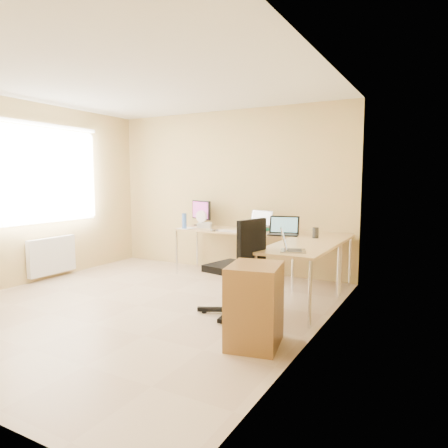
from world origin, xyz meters
The scene contains 25 objects.
floor centered at (0.00, 0.00, 0.00)m, with size 4.50×4.50×0.00m, color #CDB395.
ceiling centered at (0.00, 0.00, 2.60)m, with size 4.50×4.50×0.00m, color white.
wall_back centered at (0.00, 2.25, 1.30)m, with size 4.50×4.50×0.00m, color tan.
wall_left centered at (-2.10, 0.00, 1.30)m, with size 4.50×4.50×0.00m, color tan.
wall_right centered at (2.10, 0.00, 1.30)m, with size 4.50×4.50×0.00m, color tan.
desk_main centered at (0.72, 1.85, 0.36)m, with size 2.65×0.70×0.73m, color tan.
desk_return centered at (1.70, 0.85, 0.36)m, with size 0.70×1.30×0.73m, color tan.
monitor centered at (-0.40, 2.05, 0.94)m, with size 0.49×0.16×0.42m, color black.
book_stack centered at (0.72, 1.98, 0.76)m, with size 0.23×0.31×0.05m, color #13867E.
laptop_center centered at (0.66, 1.98, 0.90)m, with size 0.37×0.28×0.24m, color #9A9BAD.
laptop_black centered at (1.20, 1.61, 0.86)m, with size 0.41×0.30×0.26m, color black.
keyboard centered at (0.47, 1.59, 0.74)m, with size 0.48×0.13×0.02m, color beige.
mouse centered at (0.82, 1.64, 0.75)m, with size 0.11×0.07×0.04m, color white.
mug centered at (-0.16, 1.83, 0.77)m, with size 0.10×0.10×0.09m, color silver.
cd_stack centered at (0.14, 1.55, 0.74)m, with size 0.12×0.12×0.03m, color silver.
water_bottle centered at (-0.40, 1.55, 0.85)m, with size 0.07×0.07×0.24m, color #426DC6.
papers centered at (-0.40, 1.62, 0.73)m, with size 0.21×0.30×0.01m, color white.
white_box centered at (-0.20, 1.83, 0.77)m, with size 0.22×0.16×0.08m, color silver.
desk_fan centered at (-0.28, 1.90, 0.85)m, with size 0.19×0.19×0.24m, color white.
black_cup centered at (1.67, 1.55, 0.80)m, with size 0.08×0.08×0.14m, color black.
laptop_return centered at (1.74, 0.46, 0.83)m, with size 0.25×0.31×0.21m, color #A3A3A8.
office_chair centered at (1.12, 0.28, 0.50)m, with size 0.65×0.65×1.09m, color black.
cabinet centered at (1.68, -0.39, 0.36)m, with size 0.44×0.55×0.76m, color #935F21.
radiator centered at (-2.03, 0.40, 0.35)m, with size 0.09×0.80×0.55m, color white.
window centered at (-2.05, 0.40, 1.55)m, with size 0.10×1.80×1.40m, color white.
Camera 1 is at (3.15, -3.64, 1.49)m, focal length 32.59 mm.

